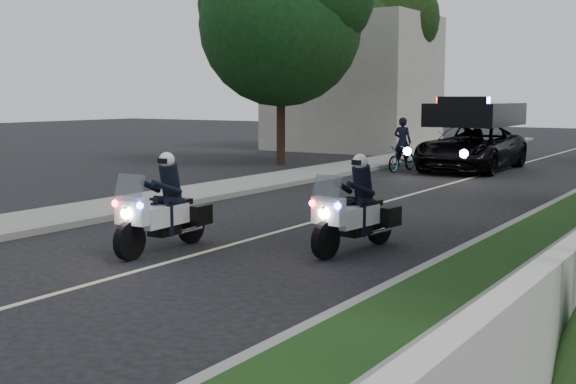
% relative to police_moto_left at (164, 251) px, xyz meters
% --- Properties ---
extents(ground, '(120.00, 120.00, 0.00)m').
position_rel_police_moto_left_xyz_m(ground, '(0.73, -1.06, 0.00)').
color(ground, black).
rests_on(ground, ground).
extents(curb_right, '(0.20, 60.00, 0.15)m').
position_rel_police_moto_left_xyz_m(curb_right, '(4.83, 8.94, 0.07)').
color(curb_right, gray).
rests_on(curb_right, ground).
extents(curb_left, '(0.20, 60.00, 0.15)m').
position_rel_police_moto_left_xyz_m(curb_left, '(-3.37, 8.94, 0.07)').
color(curb_left, gray).
rests_on(curb_left, ground).
extents(sidewalk_left, '(2.00, 60.00, 0.16)m').
position_rel_police_moto_left_xyz_m(sidewalk_left, '(-4.47, 8.94, 0.08)').
color(sidewalk_left, gray).
rests_on(sidewalk_left, ground).
extents(building_far, '(8.00, 6.00, 7.00)m').
position_rel_police_moto_left_xyz_m(building_far, '(-9.27, 24.94, 3.50)').
color(building_far, '#A8A396').
rests_on(building_far, ground).
extents(lane_marking, '(0.12, 50.00, 0.01)m').
position_rel_police_moto_left_xyz_m(lane_marking, '(0.73, 8.94, 0.00)').
color(lane_marking, '#BFB78C').
rests_on(lane_marking, ground).
extents(police_moto_left, '(0.89, 2.22, 1.85)m').
position_rel_police_moto_left_xyz_m(police_moto_left, '(0.00, 0.00, 0.00)').
color(police_moto_left, silver).
rests_on(police_moto_left, ground).
extents(police_moto_right, '(0.99, 2.21, 1.82)m').
position_rel_police_moto_left_xyz_m(police_moto_right, '(3.01, 1.94, 0.00)').
color(police_moto_right, white).
rests_on(police_moto_right, ground).
extents(police_suv, '(3.01, 6.34, 3.06)m').
position_rel_police_moto_left_xyz_m(police_suv, '(-0.19, 17.75, 0.00)').
color(police_suv, black).
rests_on(police_suv, ground).
extents(bicycle, '(0.83, 1.96, 1.00)m').
position_rel_police_moto_left_xyz_m(bicycle, '(-2.27, 15.90, 0.00)').
color(bicycle, black).
rests_on(bicycle, ground).
extents(cyclist, '(0.69, 0.48, 1.87)m').
position_rel_police_moto_left_xyz_m(cyclist, '(-2.27, 15.90, 0.00)').
color(cyclist, black).
rests_on(cyclist, ground).
extents(tree_left_near, '(7.85, 7.85, 11.24)m').
position_rel_police_moto_left_xyz_m(tree_left_near, '(-7.68, 15.64, 0.00)').
color(tree_left_near, '#143C15').
rests_on(tree_left_near, ground).
extents(tree_left_far, '(8.23, 8.23, 11.04)m').
position_rel_police_moto_left_xyz_m(tree_left_far, '(-8.70, 25.36, 0.00)').
color(tree_left_far, '#1A3510').
rests_on(tree_left_far, ground).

